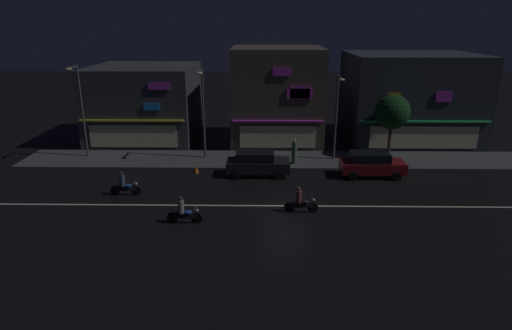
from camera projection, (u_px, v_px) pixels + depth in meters
The scene contains 17 objects.
ground_plane at pixel (283, 206), 25.09m from camera, with size 140.00×140.00×0.00m, color black.
lane_divider_stripe at pixel (283, 206), 25.09m from camera, with size 36.85×0.16×0.01m, color beige.
sidewalk_far at pixel (278, 160), 33.19m from camera, with size 38.79×4.38×0.14m, color #424447.
storefront_left_block at pixel (146, 103), 38.70m from camera, with size 8.82×9.13×6.45m.
storefront_center_block at pixel (409, 97), 38.21m from camera, with size 10.75×9.18×7.51m.
storefront_right_block at pixel (277, 95), 37.55m from camera, with size 7.59×7.60×8.06m.
streetlamp_west at pixel (80, 104), 32.45m from camera, with size 0.44×1.64×6.96m.
streetlamp_mid at pixel (203, 106), 32.12m from camera, with size 0.44×1.64×6.73m.
streetlamp_east at pixel (337, 110), 31.79m from camera, with size 0.44×1.64×6.32m.
pedestrian_on_sidewalk at pixel (294, 152), 31.89m from camera, with size 0.39×0.39×1.82m.
street_tree at pixel (392, 112), 32.79m from camera, with size 2.64×2.64×4.80m.
parked_car_near_kerb at pixel (257, 163), 29.83m from camera, with size 4.30×1.98×1.67m.
parked_car_trailing at pixel (372, 164), 29.65m from camera, with size 4.30×1.98×1.67m.
motorcycle_lead at pixel (300, 202), 24.06m from camera, with size 1.90×0.60×1.52m.
motorcycle_following at pixel (124, 186), 26.44m from camera, with size 1.90×0.60×1.52m.
motorcycle_opposite_lane at pixel (183, 212), 22.76m from camera, with size 1.90×0.60×1.52m.
traffic_cone at pixel (196, 169), 30.52m from camera, with size 0.36×0.36×0.55m, color orange.
Camera 1 is at (-1.22, -23.08, 10.16)m, focal length 30.54 mm.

